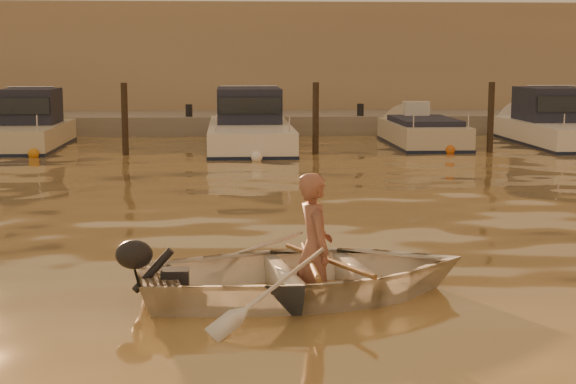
{
  "coord_description": "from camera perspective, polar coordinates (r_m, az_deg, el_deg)",
  "views": [
    {
      "loc": [
        -2.66,
        -10.8,
        2.71
      ],
      "look_at": [
        -1.79,
        1.89,
        0.75
      ],
      "focal_mm": 55.0,
      "sensor_mm": 36.0,
      "label": 1
    }
  ],
  "objects": [
    {
      "name": "oar_port",
      "position": [
        10.06,
        2.56,
        -4.4
      ],
      "size": [
        0.83,
        1.98,
        0.13
      ],
      "primitive_type": "cylinder",
      "rotation": [
        1.54,
        0.0,
        0.38
      ],
      "color": "brown",
      "rests_on": "dinghy"
    },
    {
      "name": "fender_d",
      "position": [
        25.32,
        10.42,
        2.69
      ],
      "size": [
        0.3,
        0.3,
        0.3
      ],
      "primitive_type": "sphere",
      "color": "#C75E17",
      "rests_on": "ground_plane"
    },
    {
      "name": "moored_boat_1",
      "position": [
        27.53,
        -16.43,
        4.05
      ],
      "size": [
        1.94,
        5.89,
        1.75
      ],
      "primitive_type": null,
      "color": "beige",
      "rests_on": "ground_plane"
    },
    {
      "name": "fender_c",
      "position": [
        23.16,
        -2.04,
        2.27
      ],
      "size": [
        0.3,
        0.3,
        0.3
      ],
      "primitive_type": "sphere",
      "color": "white",
      "rests_on": "ground_plane"
    },
    {
      "name": "piling_3",
      "position": [
        25.77,
        12.96,
        4.5
      ],
      "size": [
        0.18,
        0.18,
        2.2
      ],
      "primitive_type": "cylinder",
      "color": "#2D2319",
      "rests_on": "ground_plane"
    },
    {
      "name": "person",
      "position": [
        9.99,
        1.74,
        -3.66
      ],
      "size": [
        0.51,
        0.69,
        1.72
      ],
      "primitive_type": "imported",
      "rotation": [
        0.0,
        0.0,
        1.74
      ],
      "color": "#8E5947",
      "rests_on": "dinghy"
    },
    {
      "name": "piling_2",
      "position": [
        24.79,
        1.8,
        4.56
      ],
      "size": [
        0.18,
        0.18,
        2.2
      ],
      "primitive_type": "cylinder",
      "color": "#2D2319",
      "rests_on": "ground_plane"
    },
    {
      "name": "moored_boat_2",
      "position": [
        26.89,
        -2.51,
        4.29
      ],
      "size": [
        2.43,
        8.08,
        1.75
      ],
      "primitive_type": null,
      "color": "white",
      "rests_on": "ground_plane"
    },
    {
      "name": "fender_b",
      "position": [
        24.91,
        -16.12,
        2.39
      ],
      "size": [
        0.3,
        0.3,
        0.3
      ],
      "primitive_type": "sphere",
      "color": "orange",
      "rests_on": "ground_plane"
    },
    {
      "name": "ground_plane",
      "position": [
        11.45,
        9.67,
        -5.06
      ],
      "size": [
        160.0,
        160.0,
        0.0
      ],
      "primitive_type": "plane",
      "color": "olive",
      "rests_on": "ground"
    },
    {
      "name": "waterfront_building",
      "position": [
        37.9,
        0.11,
        8.28
      ],
      "size": [
        46.0,
        7.0,
        4.8
      ],
      "primitive_type": "cube",
      "color": "#9E8466",
      "rests_on": "quay"
    },
    {
      "name": "quay",
      "position": [
        32.51,
        0.79,
        4.23
      ],
      "size": [
        52.0,
        4.0,
        1.0
      ],
      "primitive_type": "cube",
      "color": "gray",
      "rests_on": "ground_plane"
    },
    {
      "name": "dinghy",
      "position": [
        10.03,
        1.17,
        -5.28
      ],
      "size": [
        4.23,
        3.33,
        0.79
      ],
      "primitive_type": "imported",
      "rotation": [
        0.0,
        0.0,
        1.74
      ],
      "color": "silver",
      "rests_on": "ground_plane"
    },
    {
      "name": "piling_1",
      "position": [
        24.83,
        -10.5,
        4.42
      ],
      "size": [
        0.18,
        0.18,
        2.2
      ],
      "primitive_type": "cylinder",
      "color": "#2D2319",
      "rests_on": "ground_plane"
    },
    {
      "name": "fender_e",
      "position": [
        26.19,
        17.36,
        2.63
      ],
      "size": [
        0.3,
        0.3,
        0.3
      ],
      "primitive_type": "sphere",
      "color": "white",
      "rests_on": "ground_plane"
    },
    {
      "name": "moored_boat_4",
      "position": [
        28.76,
        16.96,
        4.21
      ],
      "size": [
        2.21,
        6.84,
        1.75
      ],
      "primitive_type": null,
      "color": "white",
      "rests_on": "ground_plane"
    },
    {
      "name": "moored_boat_3",
      "position": [
        27.58,
        8.67,
        3.48
      ],
      "size": [
        1.96,
        5.71,
        0.95
      ],
      "primitive_type": null,
      "color": "beige",
      "rests_on": "ground_plane"
    },
    {
      "name": "outboard_motor",
      "position": [
        9.77,
        -7.41,
        -5.71
      ],
      "size": [
        0.95,
        0.54,
        0.7
      ],
      "primitive_type": null,
      "rotation": [
        0.0,
        0.0,
        0.17
      ],
      "color": "black",
      "rests_on": "dinghy"
    },
    {
      "name": "oar_starboard",
      "position": [
        10.01,
        1.46,
        -4.47
      ],
      "size": [
        0.08,
        2.1,
        0.13
      ],
      "primitive_type": "cylinder",
      "rotation": [
        1.54,
        0.0,
        -0.01
      ],
      "color": "brown",
      "rests_on": "dinghy"
    }
  ]
}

